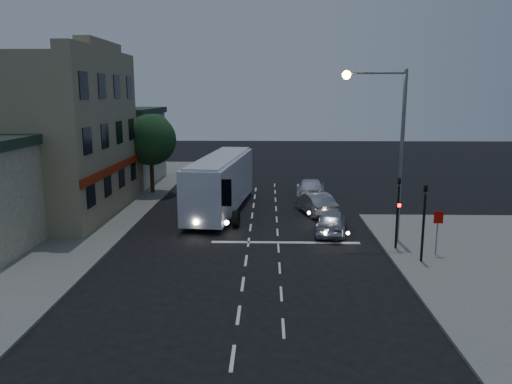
{
  "coord_description": "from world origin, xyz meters",
  "views": [
    {
      "loc": [
        1.07,
        -23.87,
        7.93
      ],
      "look_at": [
        0.33,
        4.88,
        2.2
      ],
      "focal_mm": 35.0,
      "sensor_mm": 36.0,
      "label": 1
    }
  ],
  "objects_px": {
    "tour_bus": "(221,181)",
    "car_sedan_b": "(311,189)",
    "street_tree": "(150,137)",
    "car_suv": "(332,222)",
    "streetlight": "(390,136)",
    "regulatory_sign": "(438,226)",
    "car_sedan_a": "(315,203)",
    "traffic_signal_main": "(398,204)",
    "traffic_signal_side": "(424,214)"
  },
  "relations": [
    {
      "from": "tour_bus",
      "to": "streetlight",
      "type": "xyz_separation_m",
      "value": [
        9.5,
        -7.15,
        3.71
      ]
    },
    {
      "from": "regulatory_sign",
      "to": "street_tree",
      "type": "height_order",
      "value": "street_tree"
    },
    {
      "from": "car_sedan_b",
      "to": "regulatory_sign",
      "type": "relative_size",
      "value": 2.38
    },
    {
      "from": "tour_bus",
      "to": "car_sedan_b",
      "type": "relative_size",
      "value": 2.37
    },
    {
      "from": "traffic_signal_main",
      "to": "streetlight",
      "type": "height_order",
      "value": "streetlight"
    },
    {
      "from": "tour_bus",
      "to": "regulatory_sign",
      "type": "height_order",
      "value": "tour_bus"
    },
    {
      "from": "car_sedan_b",
      "to": "traffic_signal_main",
      "type": "height_order",
      "value": "traffic_signal_main"
    },
    {
      "from": "car_suv",
      "to": "car_sedan_b",
      "type": "xyz_separation_m",
      "value": [
        -0.4,
        9.63,
        0.06
      ]
    },
    {
      "from": "car_suv",
      "to": "car_sedan_a",
      "type": "bearing_deg",
      "value": -73.4
    },
    {
      "from": "tour_bus",
      "to": "regulatory_sign",
      "type": "relative_size",
      "value": 5.65
    },
    {
      "from": "traffic_signal_main",
      "to": "regulatory_sign",
      "type": "relative_size",
      "value": 1.86
    },
    {
      "from": "traffic_signal_main",
      "to": "regulatory_sign",
      "type": "bearing_deg",
      "value": -30.84
    },
    {
      "from": "car_sedan_b",
      "to": "traffic_signal_main",
      "type": "bearing_deg",
      "value": 108.15
    },
    {
      "from": "tour_bus",
      "to": "car_suv",
      "type": "bearing_deg",
      "value": -32.84
    },
    {
      "from": "car_sedan_a",
      "to": "street_tree",
      "type": "xyz_separation_m",
      "value": [
        -12.38,
        6.47,
        3.77
      ]
    },
    {
      "from": "car_suv",
      "to": "streetlight",
      "type": "relative_size",
      "value": 0.46
    },
    {
      "from": "car_sedan_b",
      "to": "traffic_signal_side",
      "type": "distance_m",
      "value": 15.27
    },
    {
      "from": "car_suv",
      "to": "traffic_signal_main",
      "type": "bearing_deg",
      "value": 144.49
    },
    {
      "from": "tour_bus",
      "to": "street_tree",
      "type": "height_order",
      "value": "street_tree"
    },
    {
      "from": "streetlight",
      "to": "tour_bus",
      "type": "bearing_deg",
      "value": 143.03
    },
    {
      "from": "car_sedan_b",
      "to": "tour_bus",
      "type": "bearing_deg",
      "value": 35.86
    },
    {
      "from": "traffic_signal_main",
      "to": "street_tree",
      "type": "distance_m",
      "value": 21.38
    },
    {
      "from": "streetlight",
      "to": "street_tree",
      "type": "bearing_deg",
      "value": 140.49
    },
    {
      "from": "regulatory_sign",
      "to": "street_tree",
      "type": "relative_size",
      "value": 0.35
    },
    {
      "from": "car_suv",
      "to": "car_sedan_b",
      "type": "relative_size",
      "value": 0.79
    },
    {
      "from": "car_sedan_a",
      "to": "regulatory_sign",
      "type": "distance_m",
      "value": 10.21
    },
    {
      "from": "streetlight",
      "to": "car_suv",
      "type": "bearing_deg",
      "value": 149.0
    },
    {
      "from": "car_sedan_b",
      "to": "streetlight",
      "type": "distance_m",
      "value": 12.66
    },
    {
      "from": "tour_bus",
      "to": "traffic_signal_main",
      "type": "distance_m",
      "value": 12.99
    },
    {
      "from": "car_sedan_a",
      "to": "traffic_signal_main",
      "type": "relative_size",
      "value": 1.08
    },
    {
      "from": "car_sedan_a",
      "to": "regulatory_sign",
      "type": "height_order",
      "value": "regulatory_sign"
    },
    {
      "from": "streetlight",
      "to": "regulatory_sign",
      "type": "bearing_deg",
      "value": -51.25
    },
    {
      "from": "car_suv",
      "to": "car_sedan_b",
      "type": "bearing_deg",
      "value": -77.12
    },
    {
      "from": "car_sedan_a",
      "to": "street_tree",
      "type": "distance_m",
      "value": 14.47
    },
    {
      "from": "traffic_signal_side",
      "to": "street_tree",
      "type": "bearing_deg",
      "value": 135.5
    },
    {
      "from": "car_suv",
      "to": "traffic_signal_main",
      "type": "relative_size",
      "value": 1.01
    },
    {
      "from": "tour_bus",
      "to": "car_sedan_b",
      "type": "xyz_separation_m",
      "value": [
        6.43,
        4.08,
        -1.27
      ]
    },
    {
      "from": "car_suv",
      "to": "streetlight",
      "type": "bearing_deg",
      "value": 159.48
    },
    {
      "from": "tour_bus",
      "to": "regulatory_sign",
      "type": "xyz_separation_m",
      "value": [
        11.45,
        -9.59,
        -0.43
      ]
    },
    {
      "from": "car_sedan_a",
      "to": "streetlight",
      "type": "bearing_deg",
      "value": 100.93
    },
    {
      "from": "traffic_signal_main",
      "to": "car_sedan_a",
      "type": "bearing_deg",
      "value": 113.8
    },
    {
      "from": "regulatory_sign",
      "to": "streetlight",
      "type": "distance_m",
      "value": 5.18
    },
    {
      "from": "tour_bus",
      "to": "car_sedan_a",
      "type": "xyz_separation_m",
      "value": [
        6.32,
        -0.8,
        -1.3
      ]
    },
    {
      "from": "car_suv",
      "to": "traffic_signal_side",
      "type": "bearing_deg",
      "value": 136.38
    },
    {
      "from": "regulatory_sign",
      "to": "street_tree",
      "type": "distance_m",
      "value": 23.4
    },
    {
      "from": "traffic_signal_main",
      "to": "regulatory_sign",
      "type": "xyz_separation_m",
      "value": [
        1.7,
        -1.01,
        -0.82
      ]
    },
    {
      "from": "car_sedan_a",
      "to": "traffic_signal_side",
      "type": "distance_m",
      "value": 10.72
    },
    {
      "from": "car_suv",
      "to": "streetlight",
      "type": "height_order",
      "value": "streetlight"
    },
    {
      "from": "car_sedan_a",
      "to": "streetlight",
      "type": "distance_m",
      "value": 8.68
    },
    {
      "from": "car_sedan_a",
      "to": "traffic_signal_side",
      "type": "relative_size",
      "value": 1.08
    }
  ]
}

